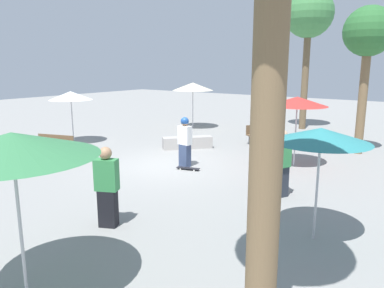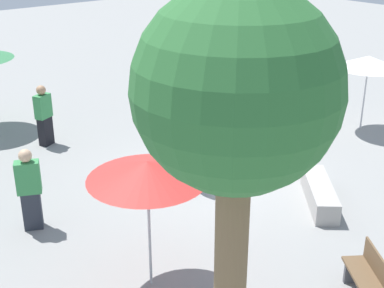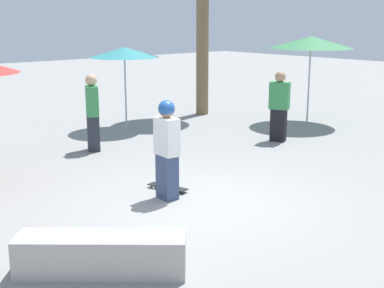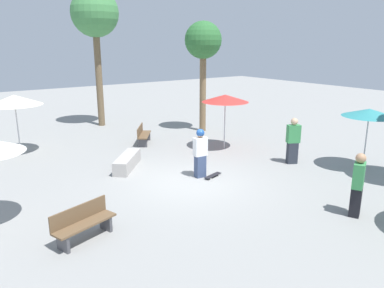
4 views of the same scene
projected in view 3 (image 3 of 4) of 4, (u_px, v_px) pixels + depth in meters
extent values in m
plane|color=gray|center=(197.00, 204.00, 9.07)|extent=(60.00, 60.00, 0.00)
cube|color=#38476B|center=(167.00, 177.00, 9.30)|extent=(0.38, 0.29, 0.79)
cube|color=white|center=(167.00, 136.00, 9.14)|extent=(0.48, 0.30, 0.65)
sphere|color=#8C6647|center=(167.00, 110.00, 9.03)|extent=(0.26, 0.26, 0.26)
sphere|color=#1E478C|center=(166.00, 108.00, 9.02)|extent=(0.29, 0.29, 0.29)
cube|color=black|center=(168.00, 187.00, 9.82)|extent=(0.82, 0.41, 0.02)
cylinder|color=silver|center=(154.00, 188.00, 9.89)|extent=(0.06, 0.04, 0.05)
cylinder|color=silver|center=(160.00, 185.00, 10.03)|extent=(0.06, 0.04, 0.05)
cylinder|color=silver|center=(176.00, 192.00, 9.63)|extent=(0.06, 0.04, 0.05)
cylinder|color=silver|center=(181.00, 190.00, 9.76)|extent=(0.06, 0.04, 0.05)
cube|color=#A8A39E|center=(101.00, 255.00, 6.59)|extent=(1.77, 1.91, 0.50)
cylinder|color=#B7B7BC|center=(309.00, 82.00, 15.76)|extent=(0.05, 0.05, 2.44)
cone|color=#387F4C|center=(311.00, 42.00, 15.49)|extent=(2.43, 2.43, 0.35)
cylinder|color=#B7B7BC|center=(125.00, 90.00, 15.00)|extent=(0.05, 0.05, 2.20)
cone|color=teal|center=(124.00, 52.00, 14.75)|extent=(1.91, 1.91, 0.29)
cylinder|color=brown|center=(202.00, 30.00, 16.96)|extent=(0.40, 0.40, 5.43)
cube|color=black|center=(278.00, 125.00, 13.64)|extent=(0.46, 0.41, 0.83)
cube|color=#388C4C|center=(280.00, 96.00, 13.47)|extent=(0.56, 0.46, 0.69)
sphere|color=tan|center=(280.00, 77.00, 13.35)|extent=(0.27, 0.27, 0.27)
cube|color=#282D38|center=(93.00, 133.00, 12.67)|extent=(0.47, 0.42, 0.84)
cube|color=#388C4C|center=(92.00, 101.00, 12.50)|extent=(0.57, 0.47, 0.70)
sphere|color=tan|center=(91.00, 80.00, 12.38)|extent=(0.28, 0.28, 0.28)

